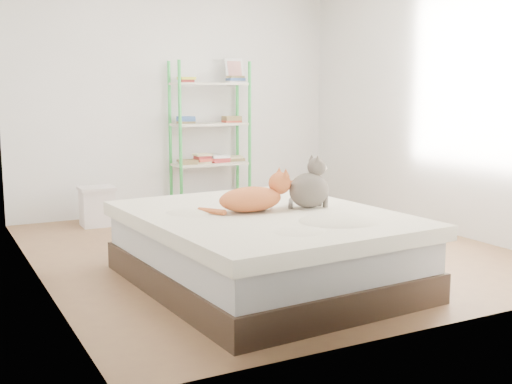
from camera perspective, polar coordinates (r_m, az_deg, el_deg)
room at (r=5.46m, az=0.89°, el=8.21°), size 3.81×4.21×2.61m
bed at (r=4.59m, az=0.63°, el=-5.02°), size 1.78×2.16×0.52m
orange_cat at (r=4.54m, az=-0.50°, el=-0.35°), size 0.56×0.30×0.23m
grey_cat at (r=4.70m, az=4.73°, el=0.84°), size 0.33×0.28×0.37m
shelf_unit at (r=7.31m, az=-4.04°, el=4.32°), size 0.88×0.36×1.74m
cardboard_box at (r=6.58m, az=0.19°, el=-1.57°), size 0.59×0.60×0.38m
white_bin at (r=6.77m, az=-13.95°, el=-1.22°), size 0.35×0.31×0.40m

